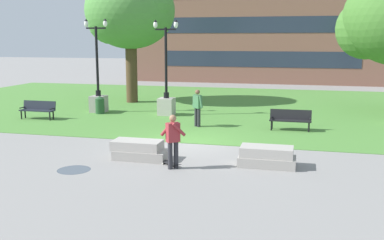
{
  "coord_description": "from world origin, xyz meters",
  "views": [
    {
      "loc": [
        4.24,
        -16.42,
        4.02
      ],
      "look_at": [
        0.49,
        -1.4,
        1.2
      ],
      "focal_mm": 42.0,
      "sensor_mm": 36.0,
      "label": 1
    }
  ],
  "objects_px": {
    "trash_bin": "(100,105)",
    "concrete_block_center": "(139,150)",
    "park_bench_near_left": "(290,119)",
    "person_bystander_near_lawn": "(197,106)",
    "park_bench_near_right": "(38,109)",
    "lamp_post_left": "(166,96)",
    "lamp_post_center": "(98,94)",
    "skateboard": "(169,163)",
    "concrete_block_left": "(267,157)",
    "person_skateboarder": "(173,138)"
  },
  "relations": [
    {
      "from": "skateboard",
      "to": "person_bystander_near_lawn",
      "type": "xyz_separation_m",
      "value": [
        -0.59,
        6.4,
        0.9
      ]
    },
    {
      "from": "skateboard",
      "to": "park_bench_near_right",
      "type": "relative_size",
      "value": 0.52
    },
    {
      "from": "skateboard",
      "to": "park_bench_near_left",
      "type": "bearing_deg",
      "value": 61.5
    },
    {
      "from": "concrete_block_left",
      "to": "person_skateboarder",
      "type": "distance_m",
      "value": 3.06
    },
    {
      "from": "park_bench_near_right",
      "to": "lamp_post_left",
      "type": "distance_m",
      "value": 6.52
    },
    {
      "from": "concrete_block_left",
      "to": "trash_bin",
      "type": "distance_m",
      "value": 12.5
    },
    {
      "from": "concrete_block_center",
      "to": "lamp_post_left",
      "type": "xyz_separation_m",
      "value": [
        -1.72,
        8.62,
        0.72
      ]
    },
    {
      "from": "skateboard",
      "to": "trash_bin",
      "type": "xyz_separation_m",
      "value": [
        -6.53,
        8.68,
        0.42
      ]
    },
    {
      "from": "lamp_post_center",
      "to": "trash_bin",
      "type": "height_order",
      "value": "lamp_post_center"
    },
    {
      "from": "park_bench_near_left",
      "to": "skateboard",
      "type": "bearing_deg",
      "value": -118.5
    },
    {
      "from": "person_bystander_near_lawn",
      "to": "skateboard",
      "type": "bearing_deg",
      "value": -84.78
    },
    {
      "from": "skateboard",
      "to": "park_bench_near_right",
      "type": "height_order",
      "value": "park_bench_near_right"
    },
    {
      "from": "person_skateboarder",
      "to": "person_bystander_near_lawn",
      "type": "xyz_separation_m",
      "value": [
        -0.81,
        6.72,
        0.01
      ]
    },
    {
      "from": "park_bench_near_left",
      "to": "lamp_post_center",
      "type": "xyz_separation_m",
      "value": [
        -10.4,
        2.52,
        0.5
      ]
    },
    {
      "from": "park_bench_near_right",
      "to": "person_bystander_near_lawn",
      "type": "xyz_separation_m",
      "value": [
        8.25,
        -0.02,
        0.45
      ]
    },
    {
      "from": "concrete_block_center",
      "to": "skateboard",
      "type": "height_order",
      "value": "concrete_block_center"
    },
    {
      "from": "park_bench_near_left",
      "to": "concrete_block_left",
      "type": "bearing_deg",
      "value": -95.2
    },
    {
      "from": "trash_bin",
      "to": "lamp_post_center",
      "type": "bearing_deg",
      "value": 122.62
    },
    {
      "from": "park_bench_near_right",
      "to": "trash_bin",
      "type": "bearing_deg",
      "value": 44.31
    },
    {
      "from": "concrete_block_center",
      "to": "park_bench_near_right",
      "type": "distance_m",
      "value": 9.68
    },
    {
      "from": "park_bench_near_right",
      "to": "person_bystander_near_lawn",
      "type": "height_order",
      "value": "person_bystander_near_lawn"
    },
    {
      "from": "person_skateboarder",
      "to": "park_bench_near_left",
      "type": "distance_m",
      "value": 7.71
    },
    {
      "from": "lamp_post_center",
      "to": "person_bystander_near_lawn",
      "type": "relative_size",
      "value": 2.95
    },
    {
      "from": "lamp_post_left",
      "to": "lamp_post_center",
      "type": "height_order",
      "value": "lamp_post_center"
    },
    {
      "from": "trash_bin",
      "to": "person_bystander_near_lawn",
      "type": "bearing_deg",
      "value": -20.93
    },
    {
      "from": "person_skateboarder",
      "to": "park_bench_near_left",
      "type": "relative_size",
      "value": 0.95
    },
    {
      "from": "skateboard",
      "to": "trash_bin",
      "type": "bearing_deg",
      "value": 126.97
    },
    {
      "from": "trash_bin",
      "to": "park_bench_near_right",
      "type": "bearing_deg",
      "value": -135.69
    },
    {
      "from": "park_bench_near_left",
      "to": "person_skateboarder",
      "type": "bearing_deg",
      "value": -115.93
    },
    {
      "from": "park_bench_near_right",
      "to": "lamp_post_left",
      "type": "xyz_separation_m",
      "value": [
        5.93,
        2.68,
        0.49
      ]
    },
    {
      "from": "concrete_block_center",
      "to": "skateboard",
      "type": "distance_m",
      "value": 1.31
    },
    {
      "from": "person_skateboarder",
      "to": "park_bench_near_right",
      "type": "xyz_separation_m",
      "value": [
        -9.06,
        6.74,
        -0.43
      ]
    },
    {
      "from": "person_skateboarder",
      "to": "person_bystander_near_lawn",
      "type": "distance_m",
      "value": 6.77
    },
    {
      "from": "concrete_block_left",
      "to": "lamp_post_center",
      "type": "distance_m",
      "value": 13.02
    },
    {
      "from": "concrete_block_left",
      "to": "person_bystander_near_lawn",
      "type": "xyz_separation_m",
      "value": [
        -3.63,
        5.75,
        0.68
      ]
    },
    {
      "from": "concrete_block_center",
      "to": "concrete_block_left",
      "type": "distance_m",
      "value": 4.24
    },
    {
      "from": "concrete_block_center",
      "to": "park_bench_near_left",
      "type": "height_order",
      "value": "park_bench_near_left"
    },
    {
      "from": "park_bench_near_left",
      "to": "person_bystander_near_lawn",
      "type": "distance_m",
      "value": 4.2
    },
    {
      "from": "concrete_block_left",
      "to": "lamp_post_center",
      "type": "relative_size",
      "value": 0.36
    },
    {
      "from": "lamp_post_center",
      "to": "skateboard",
      "type": "bearing_deg",
      "value": -53.23
    },
    {
      "from": "lamp_post_left",
      "to": "person_bystander_near_lawn",
      "type": "height_order",
      "value": "lamp_post_left"
    },
    {
      "from": "trash_bin",
      "to": "person_skateboarder",
      "type": "bearing_deg",
      "value": -53.09
    },
    {
      "from": "skateboard",
      "to": "lamp_post_left",
      "type": "relative_size",
      "value": 0.19
    },
    {
      "from": "park_bench_near_left",
      "to": "park_bench_near_right",
      "type": "xyz_separation_m",
      "value": [
        -12.42,
        -0.18,
        0.0
      ]
    },
    {
      "from": "lamp_post_left",
      "to": "lamp_post_center",
      "type": "relative_size",
      "value": 0.98
    },
    {
      "from": "lamp_post_left",
      "to": "trash_bin",
      "type": "relative_size",
      "value": 5.16
    },
    {
      "from": "person_skateboarder",
      "to": "lamp_post_center",
      "type": "xyz_separation_m",
      "value": [
        -7.04,
        9.44,
        0.07
      ]
    },
    {
      "from": "park_bench_near_left",
      "to": "park_bench_near_right",
      "type": "relative_size",
      "value": 1.0
    },
    {
      "from": "concrete_block_left",
      "to": "trash_bin",
      "type": "height_order",
      "value": "trash_bin"
    },
    {
      "from": "trash_bin",
      "to": "concrete_block_center",
      "type": "bearing_deg",
      "value": -56.91
    }
  ]
}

